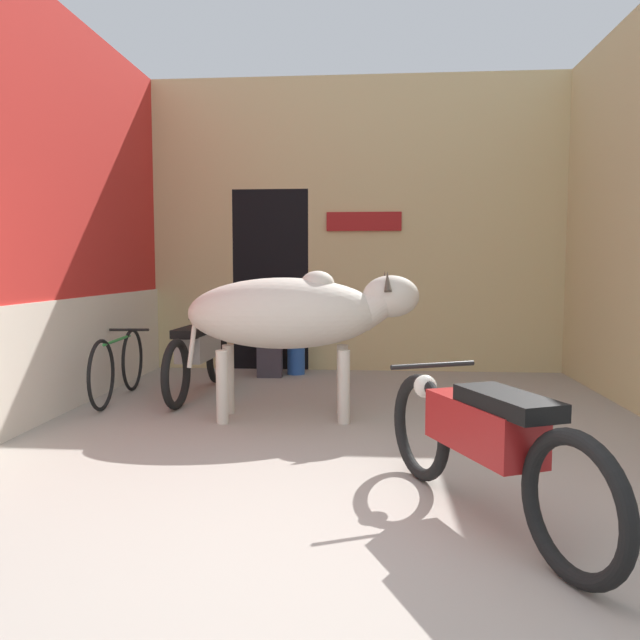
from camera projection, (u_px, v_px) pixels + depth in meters
name	position (u px, v px, depth m)	size (l,w,h in m)	color
ground_plane	(328.00, 546.00, 3.16)	(30.00, 30.00, 0.00)	#9E9389
wall_left_shopfront	(47.00, 215.00, 5.86)	(0.25, 5.34, 3.90)	red
wall_back_with_doorway	(329.00, 244.00, 8.57)	(5.49, 0.93, 3.90)	#D1BC84
cow	(295.00, 314.00, 5.72)	(2.16, 0.83, 1.39)	beige
motorcycle_near	(483.00, 439.00, 3.42)	(0.95, 2.01, 0.81)	black
motorcycle_far	(199.00, 353.00, 6.82)	(0.58, 2.12, 0.80)	black
bicycle	(118.00, 366.00, 6.58)	(0.44, 1.70, 0.72)	black
shopkeeper_seated	(271.00, 328.00, 7.99)	(0.45, 0.33, 1.18)	#3D3842
plastic_stool	(296.00, 356.00, 8.14)	(0.33, 0.33, 0.43)	#2856B2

